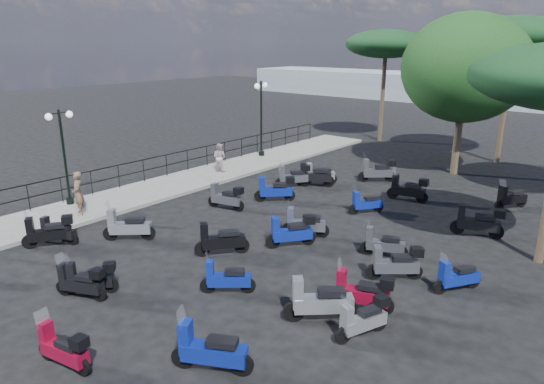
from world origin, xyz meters
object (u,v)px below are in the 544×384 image
Objects in this scene: scooter_28 at (478,222)px; scooter_9 at (220,241)px; scooter_14 at (291,232)px; scooter_27 at (457,277)px; scooter_12 at (63,349)px; scooter_11 at (314,176)px; scooter_29 at (511,198)px; scooter_19 at (210,351)px; scooter_23 at (408,189)px; scooter_2 at (49,232)px; scooter_26 at (362,292)px; lamp_post_2 at (261,114)px; scooter_15 at (304,224)px; pine_2 at (386,44)px; pedestrian_far at (220,157)px; broadleaf_tree at (465,68)px; scooter_20 at (319,302)px; woman at (78,193)px; scooter_4 at (275,189)px; lamp_post_1 at (64,151)px; scooter_16 at (366,203)px; scooter_1 at (57,232)px; scooter_10 at (293,177)px; scooter_25 at (363,319)px; scooter_6 at (81,282)px; scooter_5 at (319,175)px; scooter_7 at (90,279)px; scooter_13 at (226,279)px; scooter_8 at (128,227)px; pine_0 at (514,36)px; scooter_17 at (377,171)px; scooter_21 at (395,264)px; scooter_22 at (383,244)px.

scooter_9 is at bearing 121.32° from scooter_28.
scooter_14 is 5.39m from scooter_27.
scooter_11 is at bearing 3.41° from scooter_12.
scooter_19 is at bearing 112.76° from scooter_29.
scooter_23 is at bearing -65.72° from scooter_9.
scooter_2 reaches higher than scooter_26.
lamp_post_2 reaches higher than scooter_9.
pine_2 is at bearing -12.05° from scooter_15.
pedestrian_far is 13.00m from broadleaf_tree.
scooter_20 is at bearing 113.99° from scooter_29.
scooter_11 is at bearing -175.42° from pedestrian_far.
scooter_14 is 9.94m from scooter_29.
scooter_26 is at bearing 116.30° from scooter_29.
scooter_14 is (8.04, 3.09, -0.48)m from woman.
scooter_27 is at bearing 125.45° from scooter_29.
scooter_4 is (5.83, -5.78, -2.09)m from lamp_post_2.
broadleaf_tree is (10.32, 15.56, 2.98)m from lamp_post_1.
scooter_16 is at bearing 75.01° from scooter_29.
scooter_10 is (2.11, 10.46, 0.11)m from scooter_1.
scooter_16 is 0.89× the size of scooter_25.
scooter_19 is 26.94m from pine_2.
scooter_6 is 25.82m from pine_2.
scooter_1 is 17.51m from scooter_29.
scooter_25 is at bearing 107.83° from scooter_27.
scooter_2 is 1.13× the size of scooter_27.
scooter_5 reaches higher than scooter_29.
scooter_7 is 4.91m from scooter_19.
scooter_6 is at bearing 95.88° from scooter_29.
scooter_7 is 0.67× the size of scooter_23.
lamp_post_2 reaches higher than woman.
scooter_23 is at bearing -57.16° from pine_2.
lamp_post_1 is at bearing 70.84° from scooter_16.
scooter_13 is 3.95m from scooter_25.
scooter_8 is at bearing -83.58° from lamp_post_2.
scooter_1 is (1.75, -1.81, -0.60)m from woman.
scooter_2 is 0.19× the size of pine_0.
scooter_17 reaches higher than scooter_13.
scooter_6 is at bearing 132.74° from scooter_15.
scooter_7 is at bearing -159.29° from scooter_2.
scooter_15 reaches higher than scooter_21.
woman reaches higher than scooter_4.
scooter_5 reaches higher than scooter_12.
pedestrian_far is at bearing 71.14° from scooter_28.
scooter_21 is 1.57m from scooter_22.
scooter_8 reaches higher than scooter_10.
scooter_2 is at bearing -89.52° from pine_2.
scooter_17 is 0.86× the size of scooter_28.
pine_2 is (-2.26, 12.88, 5.91)m from scooter_10.
scooter_14 is at bearing 92.81° from scooter_22.
pedestrian_far is 10.21m from scooter_1.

